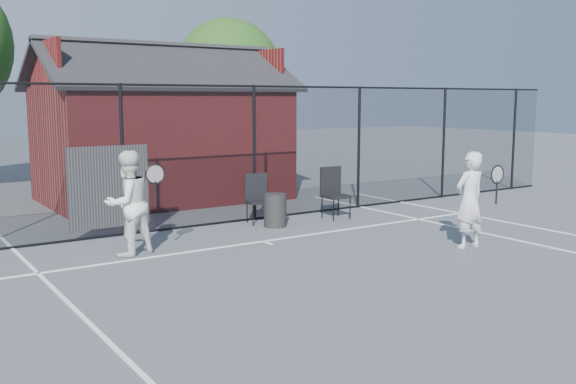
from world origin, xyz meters
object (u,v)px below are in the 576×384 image
chair_left (259,199)px  waste_bin (275,210)px  chair_right (336,194)px  player_back (128,203)px  player_front (470,200)px  clubhouse (162,140)px

chair_left → waste_bin: 0.54m
chair_right → player_back: bearing=-169.3°
chair_right → player_front: bearing=-83.0°
clubhouse → waste_bin: bearing=-84.5°
chair_right → waste_bin: bearing=-177.2°
player_back → waste_bin: player_back is taller
player_back → waste_bin: (3.46, 0.71, -0.56)m
player_front → waste_bin: (-1.90, 3.60, -0.53)m
player_back → waste_bin: size_ratio=2.59×
chair_left → clubhouse: bearing=107.2°
chair_right → clubhouse: bearing=116.1°
clubhouse → player_back: bearing=-118.1°
player_front → waste_bin: size_ratio=2.51×
chair_left → player_front: bearing=-51.8°
waste_bin → clubhouse: bearing=95.5°
clubhouse → waste_bin: clubhouse is taller
player_back → clubhouse: bearing=61.9°
chair_right → waste_bin: size_ratio=1.62×
clubhouse → chair_left: 4.55m
player_front → waste_bin: player_front is taller
player_front → chair_left: (-1.99, 4.10, -0.36)m
chair_left → chair_right: size_ratio=0.92×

